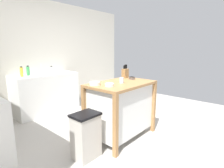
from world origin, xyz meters
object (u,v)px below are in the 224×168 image
object	(u,v)px
bowl_ceramic_wide	(95,83)
bottle_dish_soap	(22,72)
knife_block	(125,73)
bottle_spray_cleaner	(28,71)
kitchen_island	(121,107)
bowl_stoneware_deep	(109,85)
bowl_ceramic_small	(132,78)
drinking_cup	(122,80)
bottle_hand_soap	(51,70)
trash_bin	(86,136)
sink_faucet	(42,69)

from	to	relation	value
bowl_ceramic_wide	bottle_dish_soap	size ratio (longest dim) A/B	0.74
bowl_ceramic_wide	bottle_dish_soap	xyz separation A→B (m)	(-0.30, 1.86, 0.04)
knife_block	bottle_spray_cleaner	distance (m)	2.11
bowl_ceramic_wide	bottle_dish_soap	bearing A→B (deg)	99.29
kitchen_island	bottle_dish_soap	xyz separation A→B (m)	(-0.72, 2.03, 0.48)
bowl_stoneware_deep	kitchen_island	bearing A→B (deg)	9.08
bowl_ceramic_small	drinking_cup	size ratio (longest dim) A/B	1.28
bottle_hand_soap	bowl_stoneware_deep	bearing A→B (deg)	-98.39
bottle_hand_soap	bottle_spray_cleaner	world-z (taller)	bottle_spray_cleaner
bowl_ceramic_small	trash_bin	xyz separation A→B (m)	(-1.17, -0.08, -0.63)
bowl_ceramic_wide	sink_faucet	xyz separation A→B (m)	(0.21, 2.03, 0.05)
drinking_cup	bottle_spray_cleaner	size ratio (longest dim) A/B	0.41
bowl_ceramic_wide	bowl_stoneware_deep	bearing A→B (deg)	-72.22
knife_block	bottle_spray_cleaner	size ratio (longest dim) A/B	1.17
sink_faucet	knife_block	bearing A→B (deg)	-71.85
kitchen_island	bowl_ceramic_small	distance (m)	0.58
bowl_ceramic_small	bowl_stoneware_deep	distance (m)	0.73
bowl_stoneware_deep	bowl_ceramic_wide	size ratio (longest dim) A/B	0.84
trash_bin	bottle_spray_cleaner	world-z (taller)	bottle_spray_cleaner
kitchen_island	sink_faucet	xyz separation A→B (m)	(-0.21, 2.20, 0.49)
knife_block	bottle_dish_soap	bearing A→B (deg)	123.00
bowl_stoneware_deep	bottle_dish_soap	size ratio (longest dim) A/B	0.62
bowl_stoneware_deep	bottle_dish_soap	distance (m)	2.12
bottle_hand_soap	bottle_spray_cleaner	bearing A→B (deg)	174.47
bowl_stoneware_deep	bowl_ceramic_small	bearing A→B (deg)	8.80
knife_block	sink_faucet	bearing A→B (deg)	108.15
kitchen_island	bottle_dish_soap	distance (m)	2.21
bowl_ceramic_small	trash_bin	distance (m)	1.33
trash_bin	bottle_spray_cleaner	size ratio (longest dim) A/B	2.95
bowl_stoneware_deep	drinking_cup	size ratio (longest dim) A/B	1.50
bowl_ceramic_small	bottle_dish_soap	world-z (taller)	bottle_dish_soap
bowl_ceramic_small	bottle_spray_cleaner	distance (m)	2.26
bowl_stoneware_deep	bottle_spray_cleaner	xyz separation A→B (m)	(-0.21, 2.17, 0.05)
bowl_ceramic_small	bottle_spray_cleaner	xyz separation A→B (m)	(-0.93, 2.06, 0.05)
kitchen_island	bottle_spray_cleaner	xyz separation A→B (m)	(-0.56, 2.12, 0.48)
drinking_cup	bottle_dish_soap	bearing A→B (deg)	108.72
bottle_dish_soap	bottle_hand_soap	bearing A→B (deg)	2.64
knife_block	trash_bin	world-z (taller)	knife_block
drinking_cup	trash_bin	xyz separation A→B (m)	(-0.77, -0.00, -0.65)
bowl_stoneware_deep	drinking_cup	world-z (taller)	drinking_cup
bottle_spray_cleaner	bowl_stoneware_deep	bearing A→B (deg)	-84.47
drinking_cup	bowl_stoneware_deep	bearing A→B (deg)	-174.76
bowl_ceramic_wide	sink_faucet	bearing A→B (deg)	83.97
knife_block	bottle_hand_soap	world-z (taller)	knife_block
bowl_ceramic_small	bowl_stoneware_deep	bearing A→B (deg)	-171.20
kitchen_island	bowl_stoneware_deep	world-z (taller)	bowl_stoneware_deep
knife_block	bottle_spray_cleaner	bearing A→B (deg)	117.97
bowl_stoneware_deep	bottle_spray_cleaner	world-z (taller)	bottle_spray_cleaner
sink_faucet	bottle_spray_cleaner	world-z (taller)	sink_faucet
kitchen_island	bowl_stoneware_deep	distance (m)	0.56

